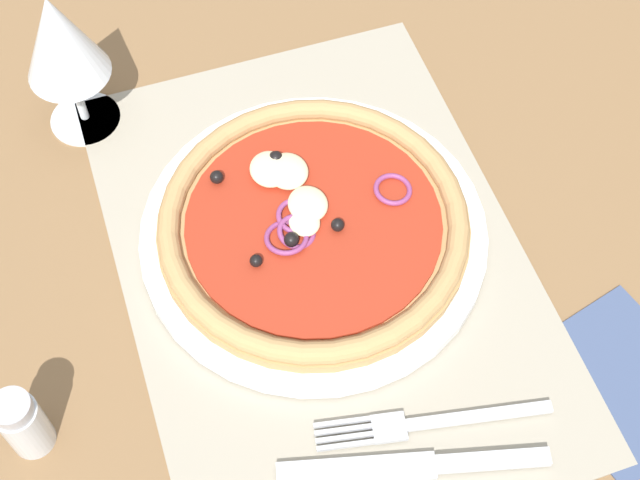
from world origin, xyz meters
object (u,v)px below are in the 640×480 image
(wine_glass, at_px, (60,42))
(plate, at_px, (316,234))
(napkin, at_px, (622,381))
(pizza, at_px, (315,222))
(knife, at_px, (411,467))
(fork, at_px, (420,424))
(pepper_shaker, at_px, (23,423))

(wine_glass, bearing_deg, plate, -140.31)
(napkin, bearing_deg, wine_glass, 41.23)
(pizza, relative_size, knife, 1.31)
(fork, relative_size, wine_glass, 1.21)
(fork, relative_size, napkin, 1.41)
(napkin, xyz_separation_m, pepper_shaker, (0.10, 0.44, 0.03))
(knife, distance_m, pepper_shaker, 0.28)
(fork, bearing_deg, plate, -72.60)
(pizza, xyz_separation_m, napkin, (-0.20, -0.18, -0.03))
(wine_glass, bearing_deg, pepper_shaker, 161.97)
(plate, bearing_deg, fork, -173.44)
(fork, bearing_deg, pizza, -72.52)
(knife, height_order, wine_glass, wine_glass)
(pizza, height_order, napkin, pizza)
(pizza, height_order, pepper_shaker, pepper_shaker)
(pizza, relative_size, napkin, 2.03)
(pizza, xyz_separation_m, knife, (-0.21, -0.00, -0.02))
(plate, height_order, fork, plate)
(plate, distance_m, napkin, 0.27)
(pepper_shaker, bearing_deg, pizza, -68.47)
(wine_glass, xyz_separation_m, pepper_shaker, (-0.29, 0.09, -0.07))
(fork, xyz_separation_m, pepper_shaker, (0.08, 0.28, 0.03))
(napkin, distance_m, pepper_shaker, 0.45)
(pepper_shaker, bearing_deg, wine_glass, -18.03)
(pizza, bearing_deg, fork, -173.36)
(pizza, bearing_deg, pepper_shaker, 111.53)
(napkin, bearing_deg, fork, 84.28)
(plate, relative_size, pepper_shaker, 4.33)
(wine_glass, relative_size, pepper_shaker, 2.22)
(plate, bearing_deg, wine_glass, 39.69)
(pizza, height_order, wine_glass, wine_glass)
(fork, height_order, napkin, fork)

